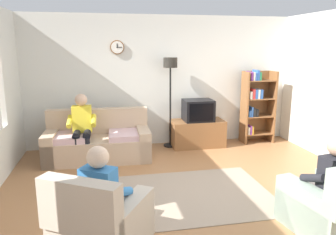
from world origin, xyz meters
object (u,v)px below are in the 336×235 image
Objects in this scene: tv at (198,110)px; armchair_near_window at (101,224)px; person_in_left_armchair at (104,192)px; bookshelf at (256,104)px; floor_lamp at (170,77)px; person_on_couch at (82,124)px; armchair_near_bookshelf at (331,208)px; couch at (98,142)px; tv_stand at (197,133)px; person_in_right_armchair at (327,178)px.

armchair_near_window is (-1.99, -3.25, -0.48)m from tv.
person_in_left_armchair is (-1.94, -3.17, -0.17)m from tv.
person_in_left_armchair is at bearing -135.04° from bookshelf.
floor_lamp is 1.49× the size of person_on_couch.
person_on_couch is at bearing 134.41° from armchair_near_bookshelf.
person_on_couch is at bearing 97.77° from person_in_left_armchair.
armchair_near_window is at bearing -134.78° from bookshelf.
tv is 3.48m from armchair_near_bookshelf.
bookshelf is 1.41× the size of person_in_left_armchair.
couch is 2.08m from tv_stand.
bookshelf is 1.59× the size of armchair_near_bookshelf.
armchair_near_bookshelf is (1.11, -3.53, -1.16)m from floor_lamp.
armchair_near_bookshelf is 0.33m from person_in_right_armchair.
bookshelf is 1.28× the size of person_on_couch.
armchair_near_window is (-1.43, -3.37, -1.16)m from floor_lamp.
person_in_right_armchair is at bearing -48.78° from couch.
couch is at bearing 130.53° from armchair_near_bookshelf.
couch is at bearing -172.06° from bookshelf.
tv_stand is at bearing -9.98° from floor_lamp.
person_in_left_armchair and person_in_right_armchair have the same top height.
floor_lamp is 1.86× the size of armchair_near_bookshelf.
couch is at bearing -169.60° from tv.
person_on_couch is at bearing -168.15° from tv.
person_in_right_armchair is at bearing -1.53° from armchair_near_window.
tv_stand is 3.76m from person_in_left_armchair.
floor_lamp is at bearing 67.04° from armchair_near_window.
person_in_left_armchair is at bearing -121.50° from tv.
person_in_right_armchair is at bearing 99.09° from armchair_near_bookshelf.
person_in_right_armchair is at bearing -3.32° from person_in_left_armchair.
tv reaches higher than armchair_near_window.
tv is 0.89m from floor_lamp.
armchair_near_window is 2.54m from armchair_near_bookshelf.
couch is 1.93m from floor_lamp.
person_in_right_armchair is (-0.79, -3.41, -0.24)m from bookshelf.
tv is at bearing 10.40° from couch.
person_in_right_armchair is (-0.01, 0.09, 0.32)m from armchair_near_bookshelf.
person_in_right_armchair reaches higher than tv.
tv is at bearing 99.16° from armchair_near_bookshelf.
floor_lamp is at bearing 107.48° from armchair_near_bookshelf.
couch is 3.92m from person_in_right_armchair.
couch is at bearing -161.39° from floor_lamp.
tv reaches higher than couch.
couch is 1.93× the size of armchair_near_bookshelf.
tv_stand is at bearing 11.06° from couch.
floor_lamp is at bearing 18.61° from couch.
person_in_right_armchair reaches higher than armchair_near_bookshelf.
tv_stand is 1.83× the size of tv.
couch is 3.99m from armchair_near_bookshelf.
bookshelf is 1.41× the size of person_in_right_armchair.
bookshelf reaches higher than person_in_right_armchair.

